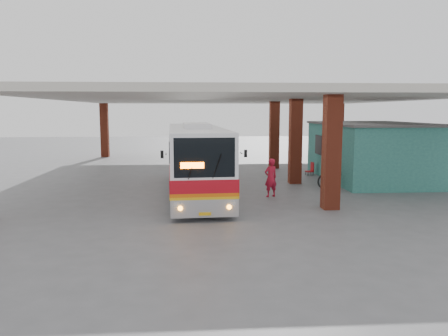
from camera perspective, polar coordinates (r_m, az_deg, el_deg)
name	(u,v)px	position (r m, az deg, el deg)	size (l,w,h in m)	color
ground	(244,195)	(19.66, 2.60, -3.51)	(90.00, 90.00, 0.00)	#515154
brick_columns	(259,139)	(24.49, 4.64, 3.78)	(20.10, 21.60, 4.35)	maroon
canopy_roof	(240,98)	(25.82, 2.13, 9.15)	(21.00, 23.00, 0.30)	beige
shop_building	(372,151)	(25.21, 18.75, 2.12)	(5.20, 8.20, 3.11)	#2A6B66
coach_bus	(195,158)	(19.88, -3.76, 1.27)	(2.91, 11.15, 3.22)	white
motorcycle	(336,176)	(22.04, 14.39, -1.07)	(0.74, 2.13, 1.12)	black
pedestrian	(271,178)	(19.17, 6.13, -1.27)	(0.61, 0.40, 1.69)	#B8172E
red_chair	(311,169)	(26.07, 11.29, -0.15)	(0.46, 0.46, 0.76)	#B51317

